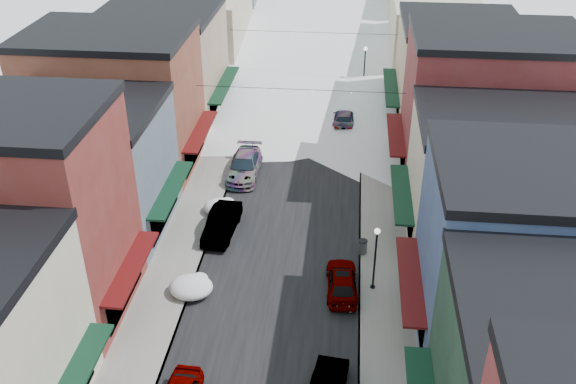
# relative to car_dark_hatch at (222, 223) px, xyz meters

# --- Properties ---
(road) EXTENTS (10.00, 160.00, 0.01)m
(road) POSITION_rel_car_dark_hatch_xyz_m (4.29, 31.11, -0.81)
(road) COLOR black
(road) RESTS_ON ground
(sidewalk_left) EXTENTS (3.20, 160.00, 0.15)m
(sidewalk_left) POSITION_rel_car_dark_hatch_xyz_m (-2.31, 31.11, -0.74)
(sidewalk_left) COLOR gray
(sidewalk_left) RESTS_ON ground
(sidewalk_right) EXTENTS (3.20, 160.00, 0.15)m
(sidewalk_right) POSITION_rel_car_dark_hatch_xyz_m (10.89, 31.11, -0.74)
(sidewalk_right) COLOR gray
(sidewalk_right) RESTS_ON ground
(curb_left) EXTENTS (0.10, 160.00, 0.15)m
(curb_left) POSITION_rel_car_dark_hatch_xyz_m (-0.76, 31.11, -0.74)
(curb_left) COLOR slate
(curb_left) RESTS_ON ground
(curb_right) EXTENTS (0.10, 160.00, 0.15)m
(curb_right) POSITION_rel_car_dark_hatch_xyz_m (9.34, 31.11, -0.74)
(curb_right) COLOR slate
(curb_right) RESTS_ON ground
(bldg_l_brick_near) EXTENTS (12.30, 8.20, 12.50)m
(bldg_l_brick_near) POSITION_rel_car_dark_hatch_xyz_m (-9.40, -8.39, 5.44)
(bldg_l_brick_near) COLOR maroon
(bldg_l_brick_near) RESTS_ON ground
(bldg_l_grayblue) EXTENTS (11.30, 9.20, 9.00)m
(bldg_l_grayblue) POSITION_rel_car_dark_hatch_xyz_m (-8.90, 0.11, 3.69)
(bldg_l_grayblue) COLOR slate
(bldg_l_grayblue) RESTS_ON ground
(bldg_l_brick_far) EXTENTS (13.30, 9.20, 11.00)m
(bldg_l_brick_far) POSITION_rel_car_dark_hatch_xyz_m (-9.90, 9.11, 4.69)
(bldg_l_brick_far) COLOR brown
(bldg_l_brick_far) RESTS_ON ground
(bldg_l_tan) EXTENTS (11.30, 11.20, 10.00)m
(bldg_l_tan) POSITION_rel_car_dark_hatch_xyz_m (-8.90, 19.11, 4.19)
(bldg_l_tan) COLOR tan
(bldg_l_tan) RESTS_ON ground
(bldg_r_blue) EXTENTS (11.30, 9.20, 10.50)m
(bldg_r_blue) POSITION_rel_car_dark_hatch_xyz_m (17.48, -7.89, 4.44)
(bldg_r_blue) COLOR #364C7A
(bldg_r_blue) RESTS_ON ground
(bldg_r_cream) EXTENTS (12.30, 9.20, 9.00)m
(bldg_r_cream) POSITION_rel_car_dark_hatch_xyz_m (17.98, 1.11, 3.69)
(bldg_r_cream) COLOR beige
(bldg_r_cream) RESTS_ON ground
(bldg_r_brick_far) EXTENTS (13.30, 9.20, 11.50)m
(bldg_r_brick_far) POSITION_rel_car_dark_hatch_xyz_m (18.49, 10.11, 4.94)
(bldg_r_brick_far) COLOR maroon
(bldg_r_brick_far) RESTS_ON ground
(bldg_r_tan) EXTENTS (11.30, 11.20, 9.50)m
(bldg_r_tan) POSITION_rel_car_dark_hatch_xyz_m (17.48, 20.11, 3.94)
(bldg_r_tan) COLOR tan
(bldg_r_tan) RESTS_ON ground
(overhead_cables) EXTENTS (16.40, 15.04, 0.04)m
(overhead_cables) POSITION_rel_car_dark_hatch_xyz_m (4.29, 18.61, 5.39)
(overhead_cables) COLOR black
(overhead_cables) RESTS_ON ground
(car_dark_hatch) EXTENTS (2.07, 5.05, 1.63)m
(car_dark_hatch) POSITION_rel_car_dark_hatch_xyz_m (0.00, 0.00, 0.00)
(car_dark_hatch) COLOR black
(car_dark_hatch) RESTS_ON ground
(car_silver_wagon) EXTENTS (2.38, 5.78, 1.67)m
(car_silver_wagon) POSITION_rel_car_dark_hatch_xyz_m (0.23, 8.14, 0.02)
(car_silver_wagon) COLOR #9DA0A5
(car_silver_wagon) RESTS_ON ground
(car_gray_suv) EXTENTS (2.08, 4.61, 1.54)m
(car_gray_suv) POSITION_rel_car_dark_hatch_xyz_m (8.27, -5.36, -0.04)
(car_gray_suv) COLOR gray
(car_gray_suv) RESTS_ON ground
(car_black_sedan) EXTENTS (2.10, 5.06, 1.46)m
(car_black_sedan) POSITION_rel_car_dark_hatch_xyz_m (7.79, 18.27, -0.08)
(car_black_sedan) COLOR black
(car_black_sedan) RESTS_ON ground
(car_lane_silver) EXTENTS (1.83, 4.36, 1.47)m
(car_lane_silver) POSITION_rel_car_dark_hatch_xyz_m (2.53, 27.22, -0.08)
(car_lane_silver) COLOR #A7A9B0
(car_lane_silver) RESTS_ON ground
(car_lane_white) EXTENTS (2.87, 5.54, 1.49)m
(car_lane_white) POSITION_rel_car_dark_hatch_xyz_m (5.95, 45.63, -0.07)
(car_lane_white) COLOR white
(car_lane_white) RESTS_ON ground
(trash_can) EXTENTS (0.58, 0.58, 0.99)m
(trash_can) POSITION_rel_car_dark_hatch_xyz_m (9.49, -1.58, -0.16)
(trash_can) COLOR #535658
(trash_can) RESTS_ON sidewalk_right
(streetlamp_near) EXTENTS (0.35, 0.35, 4.26)m
(streetlamp_near) POSITION_rel_car_dark_hatch_xyz_m (10.11, -5.01, 2.02)
(streetlamp_near) COLOR black
(streetlamp_near) RESTS_ON sidewalk_right
(streetlamp_far) EXTENTS (0.40, 0.40, 4.79)m
(streetlamp_far) POSITION_rel_car_dark_hatch_xyz_m (9.51, 26.11, 2.36)
(streetlamp_far) COLOR black
(streetlamp_far) RESTS_ON sidewalk_right
(snow_pile_mid) EXTENTS (2.61, 2.81, 1.10)m
(snow_pile_mid) POSITION_rel_car_dark_hatch_xyz_m (-0.59, -6.46, -0.29)
(snow_pile_mid) COLOR white
(snow_pile_mid) RESTS_ON ground
(snow_pile_far) EXTENTS (2.47, 2.72, 1.05)m
(snow_pile_far) POSITION_rel_car_dark_hatch_xyz_m (-0.51, 2.53, -0.31)
(snow_pile_far) COLOR white
(snow_pile_far) RESTS_ON ground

